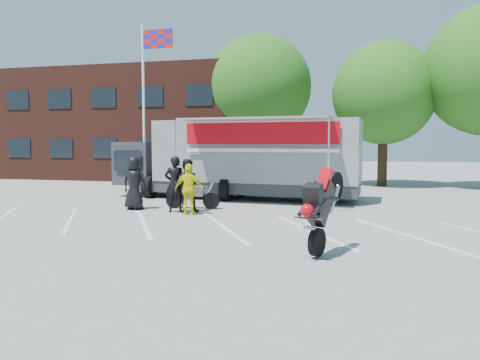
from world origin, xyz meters
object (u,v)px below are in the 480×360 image
at_px(flagpole, 148,87).
at_px(spectator_leather_a, 134,183).
at_px(tree_mid, 384,93).
at_px(spectator_hivis, 189,189).
at_px(tree_left, 259,88).
at_px(spectator_leather_c, 186,186).
at_px(parked_motorcycle, 193,209).
at_px(stunt_bike_rider, 330,252).
at_px(spectator_leather_b, 175,184).
at_px(transporter_truck, 244,199).

bearing_deg(flagpole, spectator_leather_a, -69.02).
distance_m(tree_mid, spectator_hivis, 14.38).
bearing_deg(tree_left, spectator_leather_c, -89.03).
bearing_deg(tree_mid, parked_motorcycle, -122.58).
height_order(tree_mid, spectator_leather_c, tree_mid).
distance_m(tree_mid, spectator_leather_a, 14.98).
xyz_separation_m(flagpole, stunt_bike_rider, (9.45, -11.24, -5.05)).
xyz_separation_m(spectator_leather_b, spectator_hivis, (0.69, -0.48, -0.11)).
xyz_separation_m(transporter_truck, spectator_leather_a, (-2.96, -3.99, 0.93)).
xyz_separation_m(parked_motorcycle, spectator_hivis, (0.39, -1.37, 0.83)).
xyz_separation_m(flagpole, spectator_leather_c, (4.46, -6.63, -4.16)).
relative_size(tree_left, transporter_truck, 0.85).
xyz_separation_m(parked_motorcycle, spectator_leather_b, (-0.30, -0.89, 0.94)).
bearing_deg(transporter_truck, spectator_leather_c, -99.33).
xyz_separation_m(parked_motorcycle, stunt_bike_rider, (5.09, -5.46, 0.00)).
xyz_separation_m(tree_mid, spectator_leather_b, (-7.18, -11.67, -4.01)).
relative_size(flagpole, spectator_leather_c, 4.50).
height_order(transporter_truck, spectator_leather_c, spectator_leather_c).
relative_size(spectator_leather_a, spectator_hivis, 1.12).
xyz_separation_m(spectator_leather_a, spectator_leather_b, (1.59, -0.21, 0.01)).
distance_m(tree_left, spectator_leather_a, 13.41).
bearing_deg(spectator_hivis, parked_motorcycle, -75.12).
bearing_deg(stunt_bike_rider, spectator_hivis, 159.22).
bearing_deg(flagpole, stunt_bike_rider, -49.93).
xyz_separation_m(stunt_bike_rider, spectator_leather_b, (-5.39, 4.57, 0.94)).
relative_size(parked_motorcycle, spectator_hivis, 1.20).
relative_size(spectator_leather_b, spectator_hivis, 1.14).
bearing_deg(spectator_leather_a, transporter_truck, -121.52).
height_order(spectator_leather_a, spectator_leather_c, spectator_leather_a).
bearing_deg(transporter_truck, spectator_leather_a, -122.65).
xyz_separation_m(parked_motorcycle, spectator_leather_a, (-1.88, -0.68, 0.93)).
distance_m(flagpole, transporter_truck, 7.82).
distance_m(tree_left, stunt_bike_rider, 18.85).
xyz_separation_m(flagpole, transporter_truck, (5.44, -2.46, -5.05)).
height_order(transporter_truck, spectator_leather_a, spectator_leather_a).
bearing_deg(parked_motorcycle, stunt_bike_rider, -141.38).
distance_m(transporter_truck, spectator_leather_c, 4.37).
distance_m(tree_mid, spectator_leather_c, 14.06).
relative_size(tree_left, stunt_bike_rider, 4.49).
distance_m(tree_mid, parked_motorcycle, 13.71).
bearing_deg(spectator_leather_a, tree_left, -93.05).
xyz_separation_m(tree_mid, spectator_leather_a, (-8.77, -11.46, -4.02)).
bearing_deg(spectator_hivis, flagpole, -57.41).
xyz_separation_m(transporter_truck, spectator_leather_c, (-0.98, -4.16, 0.89)).
height_order(parked_motorcycle, spectator_leather_c, spectator_leather_c).
xyz_separation_m(tree_left, spectator_leather_a, (-1.77, -12.46, -4.64)).
bearing_deg(spectator_leather_a, spectator_leather_c, -179.78).
relative_size(flagpole, stunt_bike_rider, 4.16).
relative_size(stunt_bike_rider, spectator_hivis, 1.17).
height_order(parked_motorcycle, spectator_leather_b, spectator_leather_b).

